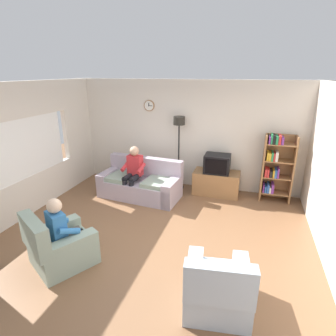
{
  "coord_description": "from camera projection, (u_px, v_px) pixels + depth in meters",
  "views": [
    {
      "loc": [
        1.53,
        -4.08,
        2.88
      ],
      "look_at": [
        0.04,
        0.77,
        1.09
      ],
      "focal_mm": 29.42,
      "sensor_mm": 36.0,
      "label": 1
    }
  ],
  "objects": [
    {
      "name": "person_in_left_armchair",
      "position": [
        63.0,
        228.0,
        4.22
      ],
      "size": [
        0.61,
        0.63,
        1.12
      ],
      "color": "#3372B2",
      "rests_on": "ground_plane"
    },
    {
      "name": "bookshelf",
      "position": [
        275.0,
        166.0,
        6.28
      ],
      "size": [
        0.68,
        0.36,
        1.58
      ],
      "color": "olive",
      "rests_on": "ground_plane"
    },
    {
      "name": "tv",
      "position": [
        217.0,
        164.0,
        6.57
      ],
      "size": [
        0.6,
        0.49,
        0.44
      ],
      "color": "black",
      "rests_on": "tv_stand"
    },
    {
      "name": "armchair_near_bookshelf",
      "position": [
        217.0,
        289.0,
        3.46
      ],
      "size": [
        0.91,
        0.98,
        0.9
      ],
      "color": "#9EADBC",
      "rests_on": "ground_plane"
    },
    {
      "name": "tv_stand",
      "position": [
        216.0,
        183.0,
        6.76
      ],
      "size": [
        1.1,
        0.56,
        0.57
      ],
      "color": "olive",
      "rests_on": "ground_plane"
    },
    {
      "name": "person_on_couch",
      "position": [
        133.0,
        170.0,
        6.42
      ],
      "size": [
        0.54,
        0.56,
        1.24
      ],
      "color": "red",
      "rests_on": "ground_plane"
    },
    {
      "name": "couch",
      "position": [
        141.0,
        184.0,
        6.62
      ],
      "size": [
        1.97,
        1.05,
        0.9
      ],
      "color": "#A899A8",
      "rests_on": "ground_plane"
    },
    {
      "name": "armchair_near_window",
      "position": [
        60.0,
        247.0,
        4.27
      ],
      "size": [
        1.13,
        1.16,
        0.9
      ],
      "color": "gray",
      "rests_on": "ground_plane"
    },
    {
      "name": "floor_lamp",
      "position": [
        179.0,
        133.0,
        6.73
      ],
      "size": [
        0.28,
        0.28,
        1.85
      ],
      "color": "black",
      "rests_on": "ground_plane"
    },
    {
      "name": "left_wall_assembly",
      "position": [
        17.0,
        154.0,
        5.43
      ],
      "size": [
        0.12,
        5.8,
        2.7
      ],
      "color": "silver",
      "rests_on": "ground_plane"
    },
    {
      "name": "ground_plane",
      "position": [
        154.0,
        237.0,
        5.05
      ],
      "size": [
        12.0,
        12.0,
        0.0
      ],
      "primitive_type": "plane",
      "color": "brown"
    },
    {
      "name": "back_wall_assembly",
      "position": [
        188.0,
        135.0,
        7.0
      ],
      "size": [
        6.2,
        0.17,
        2.7
      ],
      "color": "silver",
      "rests_on": "ground_plane"
    }
  ]
}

